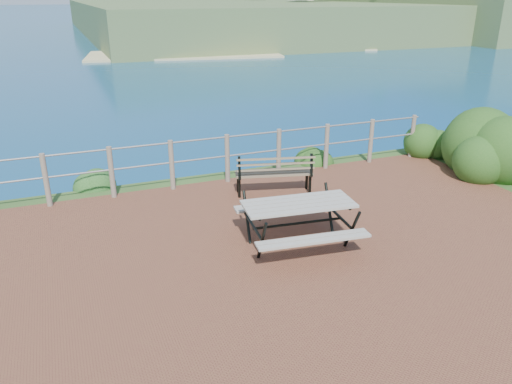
% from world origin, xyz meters
% --- Properties ---
extents(ground, '(10.00, 7.00, 0.12)m').
position_xyz_m(ground, '(0.00, 0.00, 0.00)').
color(ground, brown).
rests_on(ground, ground).
extents(ocean, '(1200.00, 1200.00, 0.00)m').
position_xyz_m(ocean, '(0.00, 200.00, 0.00)').
color(ocean, '#135A75').
rests_on(ocean, ground).
extents(safety_railing, '(9.40, 0.10, 1.00)m').
position_xyz_m(safety_railing, '(0.00, 3.35, 0.57)').
color(safety_railing, '#6B5B4C').
rests_on(safety_railing, ground).
extents(distant_bay, '(290.00, 232.36, 24.00)m').
position_xyz_m(distant_bay, '(173.07, 202.61, -1.52)').
color(distant_bay, '#436532').
rests_on(distant_bay, ground).
extents(picnic_table, '(1.74, 1.45, 0.71)m').
position_xyz_m(picnic_table, '(0.11, 0.30, 0.45)').
color(picnic_table, gray).
rests_on(picnic_table, ground).
extents(park_bench, '(1.53, 0.73, 0.84)m').
position_xyz_m(park_bench, '(0.63, 2.41, 0.55)').
color(park_bench, brown).
rests_on(park_bench, ground).
extents(shrub_right_front, '(1.64, 1.64, 2.32)m').
position_xyz_m(shrub_right_front, '(5.21, 1.80, 0.00)').
color(shrub_right_front, '#1A4716').
rests_on(shrub_right_front, ground).
extents(shrub_right_edge, '(1.00, 1.00, 1.43)m').
position_xyz_m(shrub_right_edge, '(5.13, 3.16, 0.00)').
color(shrub_right_edge, '#1A4716').
rests_on(shrub_right_edge, ground).
extents(shrub_lip_west, '(0.80, 0.80, 0.56)m').
position_xyz_m(shrub_lip_west, '(-2.73, 4.03, 0.00)').
color(shrub_lip_west, '#1B4A1D').
rests_on(shrub_lip_west, ground).
extents(shrub_lip_east, '(0.79, 0.79, 0.54)m').
position_xyz_m(shrub_lip_east, '(2.20, 3.86, 0.00)').
color(shrub_lip_east, '#1A4716').
rests_on(shrub_lip_east, ground).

